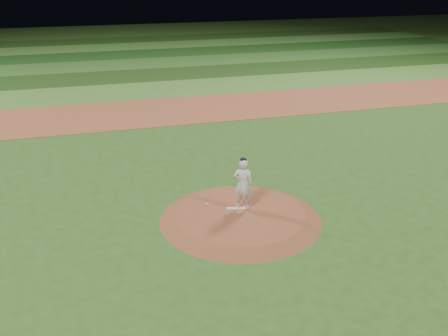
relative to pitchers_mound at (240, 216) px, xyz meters
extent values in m
plane|color=#2F591C|center=(0.00, 0.00, -0.12)|extent=(120.00, 120.00, 0.00)
cube|color=#994D2F|center=(0.00, 14.00, -0.12)|extent=(70.00, 6.00, 0.02)
cube|color=#467C2D|center=(0.00, 19.50, -0.12)|extent=(70.00, 5.00, 0.02)
cube|color=#204315|center=(0.00, 24.50, -0.12)|extent=(70.00, 5.00, 0.02)
cube|color=#346926|center=(0.00, 29.50, -0.12)|extent=(70.00, 5.00, 0.02)
cube|color=#1B4817|center=(0.00, 34.50, -0.12)|extent=(70.00, 5.00, 0.02)
cube|color=#417D2D|center=(0.00, 39.50, -0.12)|extent=(70.00, 5.00, 0.02)
cube|color=#214516|center=(0.00, 44.50, -0.12)|extent=(70.00, 5.00, 0.02)
cone|color=brown|center=(0.00, 0.00, 0.00)|extent=(5.50, 5.50, 0.25)
cube|color=silver|center=(-0.06, 0.31, 0.14)|extent=(0.69, 0.33, 0.03)
ellipsoid|color=silver|center=(-0.94, 0.87, 0.15)|extent=(0.11, 0.11, 0.06)
imported|color=white|center=(0.17, 0.26, 1.04)|extent=(0.79, 0.66, 1.83)
ellipsoid|color=black|center=(0.17, 0.26, 1.94)|extent=(0.22, 0.22, 0.15)
camera|label=1|loc=(-4.72, -14.32, 7.97)|focal=40.00mm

